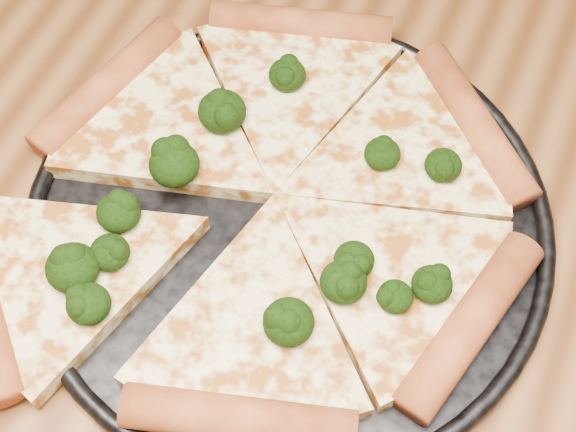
% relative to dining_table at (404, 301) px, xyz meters
% --- Properties ---
extents(dining_table, '(1.20, 0.90, 0.75)m').
position_rel_dining_table_xyz_m(dining_table, '(0.00, 0.00, 0.00)').
color(dining_table, brown).
rests_on(dining_table, ground).
extents(pizza_pan, '(0.37, 0.37, 0.02)m').
position_rel_dining_table_xyz_m(pizza_pan, '(-0.09, -0.02, 0.10)').
color(pizza_pan, black).
rests_on(pizza_pan, dining_table).
extents(pizza, '(0.39, 0.40, 0.03)m').
position_rel_dining_table_xyz_m(pizza, '(-0.11, -0.02, 0.11)').
color(pizza, '#FFE99C').
rests_on(pizza, pizza_pan).
extents(broccoli_florets, '(0.25, 0.25, 0.03)m').
position_rel_dining_table_xyz_m(broccoli_florets, '(-0.12, -0.04, 0.12)').
color(broccoli_florets, black).
rests_on(broccoli_florets, pizza).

